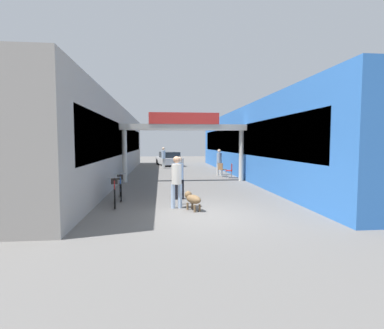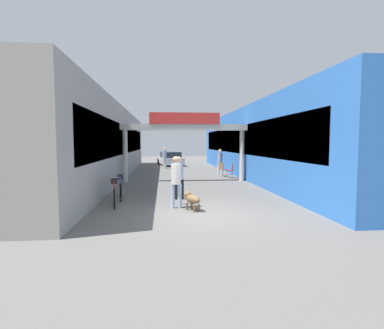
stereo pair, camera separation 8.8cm
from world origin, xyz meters
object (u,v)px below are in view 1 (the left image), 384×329
Objects in this scene: bicycle_blue_second at (121,188)px; dog_on_leash at (192,199)px; pedestrian_carrying_crate at (219,160)px; cafe_chair_red_nearer at (230,169)px; bicycle_red_nearest at (115,193)px; bollard_post_metal at (179,191)px; pedestrian_elderly_walking at (163,156)px; pedestrian_with_dog at (177,178)px; cafe_chair_wood_farther at (222,168)px; parked_car_white at (169,159)px; pedestrian_companion at (179,175)px.

dog_on_leash is at bearing -42.01° from bicycle_blue_second.
pedestrian_carrying_crate is 1.91m from cafe_chair_red_nearer.
bicycle_blue_second reaches higher than dog_on_leash.
bicycle_red_nearest is 2.29m from bollard_post_metal.
bicycle_blue_second is (-1.81, -13.64, -0.62)m from pedestrian_elderly_walking.
bicycle_blue_second is 1.68× the size of bollard_post_metal.
pedestrian_with_dog is 0.97× the size of pedestrian_elderly_walking.
bicycle_blue_second is at bearing 136.85° from pedestrian_with_dog.
cafe_chair_red_nearer is 0.89m from cafe_chair_wood_farther.
pedestrian_carrying_crate reaches higher than pedestrian_with_dog.
bicycle_blue_second is (-2.64, 2.38, 0.06)m from dog_on_leash.
dog_on_leash is at bearing -68.15° from bollard_post_metal.
pedestrian_carrying_crate reaches higher than parked_car_white.
bicycle_blue_second is at bearing 88.64° from bicycle_red_nearest.
bicycle_red_nearest is 0.39× the size of parked_car_white.
dog_on_leash is (0.50, -0.37, -0.64)m from pedestrian_with_dog.
bollard_post_metal is 0.23× the size of parked_car_white.
bicycle_red_nearest is at bearing -97.47° from parked_car_white.
dog_on_leash is 1.03m from bollard_post_metal.
dog_on_leash is 0.85× the size of bollard_post_metal.
bicycle_red_nearest is 9.77m from cafe_chair_red_nearer.
cafe_chair_red_nearer is 11.32m from parked_car_white.
cafe_chair_wood_farther is (3.31, 8.63, 0.03)m from bollard_post_metal.
bicycle_red_nearest is 1.00× the size of bicycle_blue_second.
parked_car_white is (-3.56, 10.75, 0.10)m from cafe_chair_red_nearer.
pedestrian_with_dog reaches higher than bicycle_red_nearest.
pedestrian_companion is 1.98× the size of dog_on_leash.
pedestrian_companion is 1.89× the size of cafe_chair_red_nearer.
bicycle_red_nearest is (-1.84, -14.97, -0.62)m from pedestrian_elderly_walking.
parked_car_white reaches higher than bollard_post_metal.
bicycle_red_nearest reaches higher than cafe_chair_red_nearer.
pedestrian_elderly_walking reaches higher than parked_car_white.
cafe_chair_red_nearer is at bearing 69.33° from dog_on_leash.
bollard_post_metal is at bearing 78.11° from pedestrian_with_dog.
pedestrian_elderly_walking is at bearing 120.23° from cafe_chair_wood_farther.
bollard_post_metal reaches higher than cafe_chair_wood_farther.
parked_car_white is at bearing 80.61° from pedestrian_elderly_walking.
bicycle_red_nearest is 1.33m from bicycle_blue_second.
pedestrian_with_dog is at bearing -88.81° from pedestrian_elderly_walking.
pedestrian_companion is at bearing -87.93° from pedestrian_elderly_walking.
dog_on_leash is at bearing -36.69° from pedestrian_with_dog.
dog_on_leash is 10.02m from cafe_chair_wood_farther.
cafe_chair_wood_farther is at bearing 69.05° from bollard_post_metal.
pedestrian_carrying_crate reaches higher than cafe_chair_wood_farther.
pedestrian_elderly_walking is at bearing 91.70° from bollard_post_metal.
parked_car_white is at bearing 82.53° from bicycle_red_nearest.
cafe_chair_wood_farther is (5.56, 7.20, 0.10)m from bicycle_blue_second.
pedestrian_carrying_crate is at bearing 70.88° from bollard_post_metal.
parked_car_white is at bearing 89.59° from bollard_post_metal.
pedestrian_elderly_walking is at bearing 82.98° from bicycle_red_nearest.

